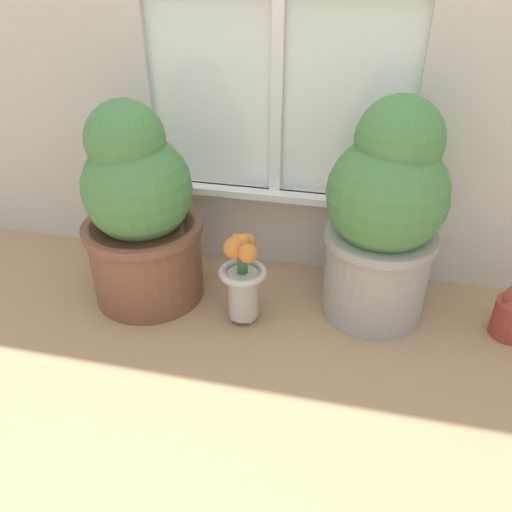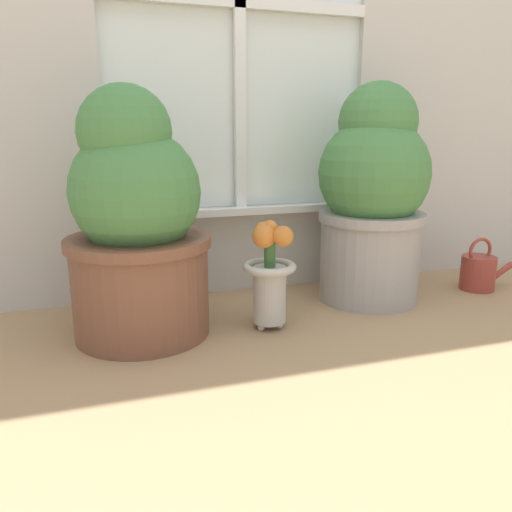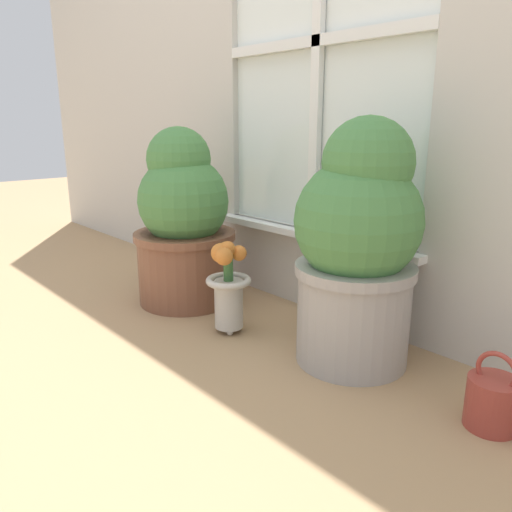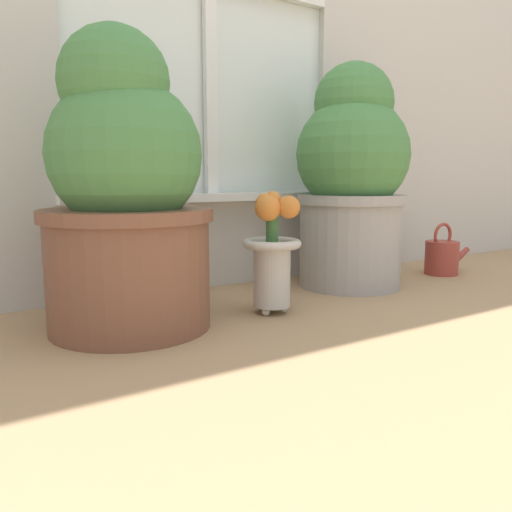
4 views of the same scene
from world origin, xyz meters
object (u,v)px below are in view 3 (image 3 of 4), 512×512
at_px(potted_plant_right, 358,245).
at_px(potted_plant_left, 184,223).
at_px(flower_vase, 228,285).
at_px(watering_can, 494,402).

bearing_deg(potted_plant_right, potted_plant_left, -174.36).
bearing_deg(flower_vase, potted_plant_left, 168.76).
bearing_deg(watering_can, flower_vase, -172.31).
bearing_deg(watering_can, potted_plant_right, 175.67).
bearing_deg(potted_plant_left, watering_can, 2.05).
distance_m(potted_plant_right, watering_can, 0.50).
bearing_deg(potted_plant_left, potted_plant_right, 5.64).
relative_size(potted_plant_right, watering_can, 3.30).
xyz_separation_m(flower_vase, watering_can, (0.81, 0.11, -0.10)).
relative_size(potted_plant_left, flower_vase, 2.14).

